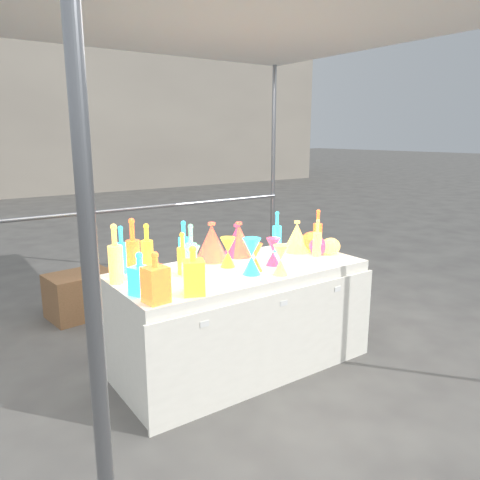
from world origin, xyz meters
TOP-DOWN VIEW (x-y plane):
  - ground at (0.00, 0.00)m, footprint 80.00×80.00m
  - canopy_tent at (0.00, 0.01)m, footprint 3.15×3.15m
  - display_table at (0.00, -0.01)m, footprint 1.84×0.83m
  - background_building at (4.00, 14.00)m, footprint 14.00×6.00m
  - cardboard_box_closed at (-0.68, 1.64)m, footprint 0.62×0.48m
  - cardboard_box_flat at (-0.13, 2.60)m, footprint 0.85×0.70m
  - bottle_0 at (-0.56, 0.34)m, footprint 0.10×0.10m
  - bottle_1 at (-0.73, 0.35)m, footprint 0.08×0.08m
  - bottle_2 at (-0.72, 0.18)m, footprint 0.09×0.09m
  - bottle_4 at (-0.85, 0.15)m, footprint 0.12×0.12m
  - bottle_5 at (-0.40, -0.01)m, footprint 0.08×0.08m
  - bottle_6 at (-0.41, 0.09)m, footprint 0.10×0.10m
  - bottle_7 at (-0.31, 0.25)m, footprint 0.09×0.09m
  - decanter_0 at (-0.55, -0.31)m, footprint 0.16×0.16m
  - decanter_1 at (-0.79, -0.31)m, footprint 0.14×0.14m
  - decanter_2 at (-0.81, -0.14)m, footprint 0.14×0.14m
  - hourglass_0 at (0.04, -0.13)m, footprint 0.12×0.12m
  - hourglass_1 at (0.23, -0.09)m, footprint 0.11×0.11m
  - hourglass_2 at (0.12, -0.30)m, footprint 0.11×0.11m
  - hourglass_3 at (-0.39, -0.02)m, footprint 0.13×0.13m
  - hourglass_4 at (-0.06, 0.06)m, footprint 0.11×0.11m
  - hourglass_5 at (-0.03, -0.18)m, footprint 0.13×0.13m
  - globe_1 at (0.80, -0.11)m, footprint 0.15×0.15m
  - globe_2 at (0.75, 0.06)m, footprint 0.21×0.21m
  - globe_3 at (0.71, -0.05)m, footprint 0.17×0.17m
  - lampshade_0 at (-0.06, 0.28)m, footprint 0.29×0.29m
  - lampshade_1 at (0.18, 0.27)m, footprint 0.30×0.30m
  - lampshade_2 at (0.16, 0.28)m, footprint 0.23×0.23m
  - lampshade_3 at (0.64, 0.12)m, footprint 0.26×0.26m
  - bottle_8 at (0.51, 0.21)m, footprint 0.08×0.08m
  - bottle_9 at (0.86, 0.11)m, footprint 0.07×0.07m
  - bottle_11 at (0.67, -0.08)m, footprint 0.08×0.08m

SIDE VIEW (x-z plane):
  - ground at x=0.00m, z-range 0.00..0.00m
  - cardboard_box_flat at x=-0.13m, z-range 0.00..0.06m
  - cardboard_box_closed at x=-0.68m, z-range 0.00..0.42m
  - display_table at x=0.00m, z-range 0.00..0.75m
  - globe_3 at x=0.71m, z-range 0.75..0.87m
  - globe_1 at x=0.80m, z-range 0.75..0.87m
  - globe_2 at x=0.75m, z-range 0.75..0.89m
  - hourglass_0 at x=0.04m, z-range 0.75..0.94m
  - hourglass_1 at x=0.23m, z-range 0.75..0.95m
  - hourglass_2 at x=0.12m, z-range 0.75..0.96m
  - hourglass_3 at x=-0.39m, z-range 0.75..0.96m
  - hourglass_4 at x=-0.06m, z-range 0.75..0.96m
  - hourglass_5 at x=-0.03m, z-range 0.75..1.00m
  - lampshade_2 at x=0.16m, z-range 0.75..1.00m
  - lampshade_3 at x=0.64m, z-range 0.75..1.00m
  - decanter_2 at x=-0.81m, z-range 0.75..1.01m
  - lampshade_1 at x=0.18m, z-range 0.75..1.02m
  - bottle_6 at x=-0.41m, z-range 0.75..1.04m
  - lampshade_0 at x=-0.06m, z-range 0.75..1.04m
  - bottle_11 at x=0.67m, z-range 0.75..1.04m
  - decanter_0 at x=-0.55m, z-range 0.75..1.04m
  - decanter_1 at x=-0.79m, z-range 0.75..1.05m
  - bottle_9 at x=0.86m, z-range 0.75..1.08m
  - bottle_0 at x=-0.56m, z-range 0.75..1.08m
  - bottle_8 at x=0.51m, z-range 0.75..1.08m
  - bottle_1 at x=-0.73m, z-range 0.75..1.08m
  - bottle_7 at x=-0.31m, z-range 0.75..1.08m
  - bottle_5 at x=-0.40m, z-range 0.75..1.11m
  - bottle_4 at x=-0.85m, z-range 0.75..1.14m
  - bottle_2 at x=-0.72m, z-range 0.75..1.15m
  - canopy_tent at x=0.00m, z-range 1.15..3.61m
  - background_building at x=4.00m, z-range 0.00..6.00m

